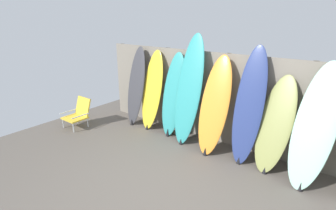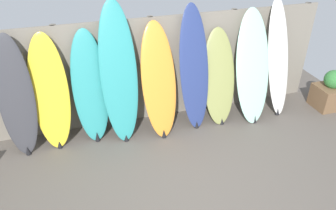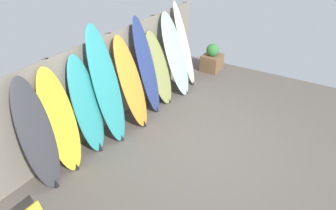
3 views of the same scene
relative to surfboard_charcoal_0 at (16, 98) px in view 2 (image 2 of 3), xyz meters
name	(u,v)px [view 2 (image 2 of 3)]	position (x,y,z in m)	size (l,w,h in m)	color
ground	(192,195)	(2.10, -1.68, -0.90)	(7.68, 7.68, 0.00)	#5B544C
fence_back	(152,70)	(2.10, 0.33, 0.00)	(6.08, 0.11, 1.80)	gray
surfboard_charcoal_0	(16,98)	(0.00, 0.00, 0.00)	(0.56, 0.50, 1.81)	#38383D
surfboard_yellow_1	(50,94)	(0.46, 0.04, -0.03)	(0.59, 0.51, 1.76)	yellow
surfboard_teal_2	(90,88)	(1.05, 0.04, -0.03)	(0.56, 0.49, 1.76)	teal
surfboard_teal_3	(119,75)	(1.49, -0.05, 0.17)	(0.59, 0.61, 2.16)	teal
surfboard_orange_4	(159,82)	(2.10, -0.11, 0.00)	(0.55, 0.64, 1.81)	orange
surfboard_navy_5	(194,70)	(2.71, -0.04, 0.09)	(0.50, 0.55, 2.01)	navy
surfboard_olive_6	(219,78)	(3.17, -0.04, -0.12)	(0.62, 0.68, 1.57)	olive
surfboard_seafoam_7	(253,68)	(3.74, -0.12, 0.02)	(0.67, 0.79, 1.86)	#9ED6BC
surfboard_white_8	(278,59)	(4.26, -0.06, 0.08)	(0.48, 0.66, 2.00)	white
planter_box	(330,92)	(5.32, -0.33, -0.59)	(0.53, 0.47, 0.74)	brown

